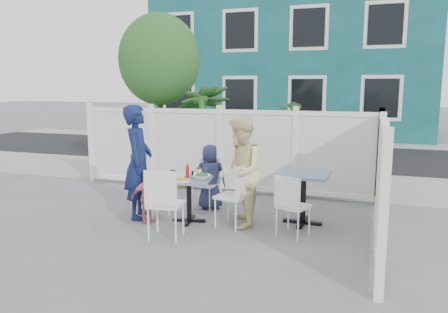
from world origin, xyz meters
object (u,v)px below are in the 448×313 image
(toddler, at_px, (147,197))
(man, at_px, (138,162))
(boy, at_px, (210,177))
(chair_left, at_px, (146,180))
(chair_near, at_px, (164,199))
(utility_cabinet, at_px, (153,142))
(woman, at_px, (240,172))
(main_table, at_px, (189,188))
(chair_right, at_px, (237,191))
(spare_table, at_px, (304,184))
(chair_back, at_px, (208,179))

(toddler, bearing_deg, man, 100.23)
(boy, bearing_deg, chair_left, 18.30)
(chair_near, relative_size, toddler, 1.24)
(chair_left, bearing_deg, chair_near, 51.97)
(utility_cabinet, relative_size, woman, 0.84)
(main_table, xyz_separation_m, chair_left, (-0.75, 0.06, 0.07))
(chair_left, xyz_separation_m, man, (-0.08, -0.10, 0.29))
(utility_cabinet, xyz_separation_m, woman, (3.25, -3.46, 0.13))
(utility_cabinet, bearing_deg, chair_near, -66.51)
(chair_right, distance_m, woman, 0.28)
(utility_cabinet, bearing_deg, spare_table, -42.64)
(chair_near, bearing_deg, spare_table, 30.23)
(utility_cabinet, height_order, chair_near, utility_cabinet)
(main_table, bearing_deg, man, -177.33)
(spare_table, distance_m, toddler, 2.35)
(utility_cabinet, xyz_separation_m, spare_table, (4.12, -3.06, -0.08))
(chair_near, xyz_separation_m, toddler, (-0.59, 0.61, -0.17))
(utility_cabinet, distance_m, boy, 3.72)
(spare_table, height_order, man, man)
(man, bearing_deg, toddler, -146.93)
(main_table, height_order, chair_near, chair_near)
(woman, height_order, toddler, woman)
(spare_table, relative_size, toddler, 1.00)
(chair_right, height_order, boy, boy)
(chair_right, xyz_separation_m, woman, (0.02, 0.09, 0.27))
(chair_near, height_order, man, man)
(chair_right, bearing_deg, man, 103.16)
(chair_near, bearing_deg, boy, 80.30)
(chair_right, height_order, chair_back, chair_right)
(spare_table, distance_m, man, 2.54)
(toddler, bearing_deg, boy, 17.54)
(spare_table, bearing_deg, toddler, -162.83)
(man, bearing_deg, chair_back, -60.19)
(man, relative_size, toddler, 2.26)
(main_table, distance_m, boy, 0.79)
(man, bearing_deg, spare_table, -96.12)
(spare_table, xyz_separation_m, chair_right, (-0.89, -0.49, -0.06))
(chair_right, bearing_deg, woman, -2.28)
(chair_left, height_order, woman, woman)
(spare_table, bearing_deg, chair_right, -151.36)
(utility_cabinet, relative_size, boy, 1.25)
(main_table, bearing_deg, utility_cabinet, 125.05)
(main_table, xyz_separation_m, chair_back, (-0.02, 0.84, -0.03))
(woman, bearing_deg, chair_right, -34.11)
(spare_table, distance_m, chair_right, 1.01)
(chair_back, xyz_separation_m, chair_near, (0.02, -1.68, 0.07))
(chair_back, distance_m, chair_near, 1.68)
(man, height_order, boy, man)
(chair_left, distance_m, boy, 1.08)
(chair_left, distance_m, man, 0.32)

